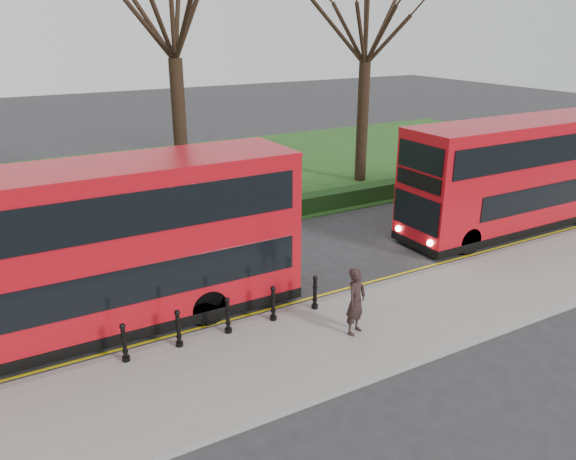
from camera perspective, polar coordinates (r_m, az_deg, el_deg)
ground at (r=17.12m, az=-5.23°, el=-7.99°), size 120.00×120.00×0.00m
pavement at (r=14.77m, az=-0.24°, el=-12.57°), size 60.00×4.00×0.15m
kerb at (r=16.29m, az=-3.75°, el=-9.23°), size 60.00×0.25×0.16m
grass_verge at (r=30.53m, az=-17.16°, el=4.06°), size 60.00×18.00×0.06m
hedge at (r=22.82m, az=-12.44°, el=0.10°), size 60.00×0.90×0.80m
yellow_line_outer at (r=16.56m, az=-4.21°, el=-8.98°), size 60.00×0.10×0.01m
yellow_line_inner at (r=16.72m, az=-4.51°, el=-8.69°), size 60.00×0.10×0.01m
tree_mid at (r=25.16m, az=-11.76°, el=21.65°), size 7.80×7.80×12.18m
tree_right at (r=29.91m, az=8.03°, el=20.36°), size 7.24×7.24×11.32m
bollard_row at (r=15.42m, az=-6.14°, el=-8.68°), size 5.73×0.15×1.00m
bus_lead at (r=15.83m, az=-19.70°, el=-2.21°), size 11.72×2.69×4.67m
bus_rear at (r=24.96m, az=22.71°, el=5.21°), size 11.31×2.60×4.50m
pedestrian at (r=15.23m, az=6.93°, el=-7.19°), size 0.81×0.69×1.89m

